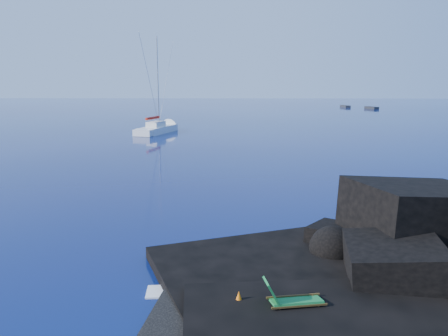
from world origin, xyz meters
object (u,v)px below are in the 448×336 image
object	(u,v)px
sailboat	(158,133)
sunbather	(327,330)
distant_boat_a	(345,107)
marker_cone	(239,300)
distant_boat_b	(371,109)
deck_chair	(297,294)

from	to	relation	value
sailboat	sunbather	xyz separation A→B (m)	(13.69, -51.10, 0.52)
sailboat	sunbather	distance (m)	52.90
distant_boat_a	marker_cone	bearing A→B (deg)	-113.06
distant_boat_b	sailboat	bearing A→B (deg)	-144.46
deck_chair	sunbather	size ratio (longest dim) A/B	1.00
marker_cone	distant_boat_a	bearing A→B (deg)	75.01
sunbather	marker_cone	size ratio (longest dim) A/B	3.14
sailboat	deck_chair	distance (m)	51.58
distant_boat_a	sunbather	bearing A→B (deg)	-111.86
marker_cone	sunbather	bearing A→B (deg)	-31.22
sailboat	distant_boat_b	size ratio (longest dim) A/B	2.75
deck_chair	sunbather	distance (m)	1.43
sunbather	distant_boat_b	bearing A→B (deg)	70.65
deck_chair	distant_boat_a	bearing A→B (deg)	65.54
sunbather	marker_cone	world-z (taller)	marker_cone
marker_cone	distant_boat_b	world-z (taller)	marker_cone
sailboat	deck_chair	size ratio (longest dim) A/B	7.97
sunbather	marker_cone	distance (m)	2.70
marker_cone	sailboat	bearing A→B (deg)	102.89
sunbather	distant_boat_a	world-z (taller)	sunbather
sailboat	sunbather	world-z (taller)	sailboat
deck_chair	distant_boat_b	size ratio (longest dim) A/B	0.35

